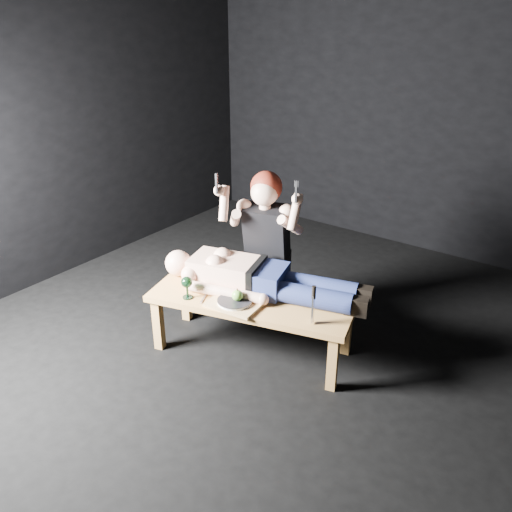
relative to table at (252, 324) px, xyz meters
name	(u,v)px	position (x,y,z in m)	size (l,w,h in m)	color
ground	(287,362)	(0.29, 0.03, -0.23)	(5.00, 5.00, 0.00)	black
back_wall	(437,101)	(0.29, 2.53, 1.27)	(5.00, 5.00, 0.00)	black
table	(252,324)	(0.00, 0.00, 0.00)	(1.44, 0.54, 0.45)	#A26C39
lying_man	(263,275)	(0.01, 0.12, 0.35)	(1.39, 0.42, 0.25)	beige
kneeling_woman	(270,245)	(-0.16, 0.45, 0.42)	(0.69, 0.77, 1.29)	black
serving_tray	(235,304)	(-0.03, -0.16, 0.24)	(0.36, 0.26, 0.02)	tan
plate	(235,301)	(-0.03, -0.16, 0.26)	(0.24, 0.24, 0.02)	white
apple	(237,295)	(-0.01, -0.15, 0.30)	(0.08, 0.08, 0.08)	#479229
goblet	(187,287)	(-0.36, -0.28, 0.31)	(0.08, 0.08, 0.17)	black
fork_flat	(204,298)	(-0.26, -0.22, 0.23)	(0.01, 0.15, 0.01)	#B2B2B7
knife_flat	(251,308)	(0.09, -0.13, 0.23)	(0.01, 0.15, 0.01)	#B2B2B7
spoon_flat	(252,304)	(0.06, -0.09, 0.23)	(0.01, 0.15, 0.01)	#B2B2B7
carving_knife	(313,305)	(0.52, -0.05, 0.36)	(0.04, 0.04, 0.27)	#B2B2B7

